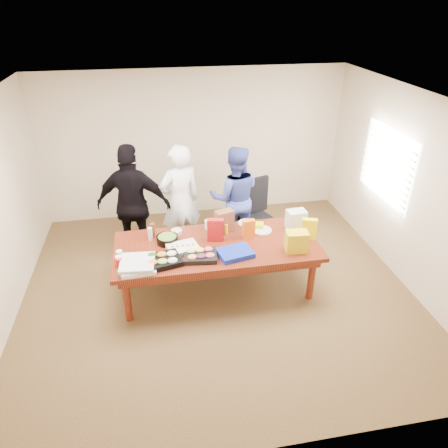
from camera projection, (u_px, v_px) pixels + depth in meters
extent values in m
cube|color=#47301E|center=(217.00, 288.00, 6.04)|extent=(5.50, 5.00, 0.02)
cube|color=white|center=(215.00, 100.00, 4.70)|extent=(5.50, 5.00, 0.02)
cube|color=beige|center=(194.00, 145.00, 7.51)|extent=(5.50, 0.04, 2.70)
cube|color=beige|center=(267.00, 347.00, 3.23)|extent=(5.50, 0.04, 2.70)
cube|color=beige|center=(408.00, 190.00, 5.79)|extent=(0.04, 5.00, 2.70)
cube|color=white|center=(387.00, 165.00, 6.23)|extent=(0.03, 1.40, 1.10)
cube|color=beige|center=(384.00, 165.00, 6.22)|extent=(0.04, 1.36, 1.00)
cube|color=#4C1C0F|center=(217.00, 267.00, 5.85)|extent=(2.80, 1.20, 0.75)
cube|color=black|center=(258.00, 218.00, 6.75)|extent=(0.73, 0.73, 1.12)
imported|color=white|center=(180.00, 202.00, 6.44)|extent=(0.78, 0.64, 1.85)
imported|color=#3B49A1|center=(235.00, 198.00, 6.68)|extent=(0.93, 0.77, 1.74)
imported|color=black|center=(134.00, 205.00, 6.25)|extent=(1.20, 0.71, 1.92)
cube|color=black|center=(162.00, 261.00, 5.26)|extent=(0.53, 0.45, 0.07)
cube|color=black|center=(200.00, 256.00, 5.37)|extent=(0.46, 0.38, 0.06)
cube|color=silver|center=(183.00, 248.00, 5.52)|extent=(0.46, 0.39, 0.07)
cylinder|color=black|center=(167.00, 239.00, 5.69)|extent=(0.35, 0.35, 0.10)
cube|color=#0F27A9|center=(235.00, 253.00, 5.42)|extent=(0.50, 0.42, 0.07)
cube|color=#AE1414|center=(215.00, 230.00, 5.69)|extent=(0.24, 0.13, 0.33)
cube|color=#FFEF00|center=(309.00, 229.00, 5.73)|extent=(0.22, 0.15, 0.31)
cube|color=orange|center=(249.00, 229.00, 5.78)|extent=(0.18, 0.10, 0.27)
cylinder|color=white|center=(208.00, 225.00, 6.01)|extent=(0.11, 0.11, 0.14)
cylinder|color=#FEB710|center=(226.00, 229.00, 5.89)|extent=(0.07, 0.07, 0.16)
cylinder|color=maroon|center=(153.00, 230.00, 5.80)|extent=(0.08, 0.08, 0.21)
cylinder|color=silver|center=(150.00, 234.00, 5.73)|extent=(0.08, 0.08, 0.19)
cube|color=#D2D402|center=(256.00, 226.00, 6.05)|extent=(0.26, 0.19, 0.08)
cube|color=#986640|center=(219.00, 225.00, 6.04)|extent=(0.31, 0.20, 0.12)
cube|color=brown|center=(224.00, 221.00, 5.90)|extent=(0.29, 0.22, 0.33)
cylinder|color=red|center=(119.00, 262.00, 5.20)|extent=(0.10, 0.10, 0.11)
cylinder|color=white|center=(119.00, 260.00, 5.23)|extent=(0.09, 0.09, 0.12)
cylinder|color=white|center=(119.00, 255.00, 5.35)|extent=(0.08, 0.08, 0.11)
cube|color=white|center=(138.00, 266.00, 5.18)|extent=(0.45, 0.45, 0.05)
cube|color=silver|center=(137.00, 263.00, 5.15)|extent=(0.46, 0.46, 0.05)
cylinder|color=silver|center=(262.00, 230.00, 5.99)|extent=(0.34, 0.34, 0.02)
cylinder|color=silver|center=(247.00, 223.00, 6.18)|extent=(0.28, 0.28, 0.02)
cylinder|color=silver|center=(221.00, 229.00, 5.97)|extent=(0.18, 0.18, 0.06)
cylinder|color=beige|center=(177.00, 232.00, 5.90)|extent=(0.19, 0.19, 0.06)
cube|color=white|center=(296.00, 220.00, 5.99)|extent=(0.28, 0.21, 0.29)
cube|color=yellow|center=(297.00, 241.00, 5.47)|extent=(0.30, 0.22, 0.29)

